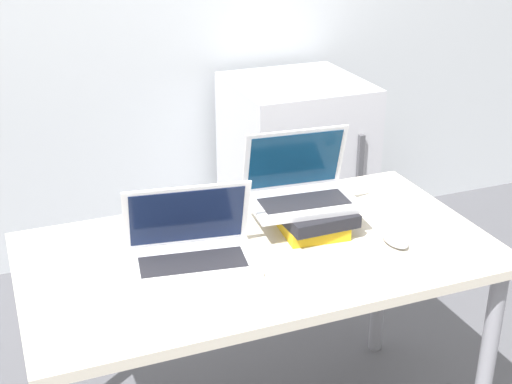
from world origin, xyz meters
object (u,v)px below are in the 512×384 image
Objects in this scene: laptop_on_books at (300,188)px; notepad at (438,234)px; book_stack at (310,216)px; wireless_keyboard at (335,263)px; laptop_left at (190,247)px; mini_fridge at (295,174)px; mouse at (395,240)px.

laptop_on_books is 1.17× the size of notepad.
book_stack is 0.23m from wireless_keyboard.
mini_fridge is at bearing 53.08° from laptop_left.
book_stack is 0.85× the size of wireless_keyboard.
mouse is at bearing -11.80° from laptop_left.
laptop_left is 1.46× the size of book_stack.
mini_fridge is (0.45, 1.25, -0.29)m from wireless_keyboard.
laptop_left reaches higher than book_stack.
mouse is at bearing -46.73° from laptop_on_books.
notepad is at bearing -31.74° from laptop_on_books.
mouse is at bearing -101.02° from mini_fridge.
laptop_left reaches higher than mouse.
laptop_on_books is 0.38× the size of mini_fridge.
laptop_on_books is at bearing 117.21° from book_stack.
mini_fridge is (0.24, 1.21, -0.30)m from mouse.
laptop_on_books is at bearing 148.26° from notepad.
book_stack is at bearing -62.79° from laptop_on_books.
wireless_keyboard is (-0.03, -0.23, -0.04)m from book_stack.
book_stack is at bearing 151.44° from notepad.
mouse is 0.15m from notepad.
laptop_left reaches higher than wireless_keyboard.
mini_fridge is (0.42, 1.03, -0.32)m from book_stack.
mini_fridge is at bearing 65.96° from laptop_on_books.
mouse is 1.27m from mini_fridge.
book_stack is at bearing 8.77° from laptop_left.
mini_fridge is (0.44, 0.99, -0.40)m from laptop_on_books.
notepad is at bearing 6.86° from wireless_keyboard.
wireless_keyboard is (-0.01, -0.26, -0.12)m from laptop_on_books.
mouse is 0.39× the size of notepad.
mouse reaches higher than notepad.
mouse is (0.22, 0.04, 0.01)m from wireless_keyboard.
wireless_keyboard is at bearing -168.36° from mouse.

